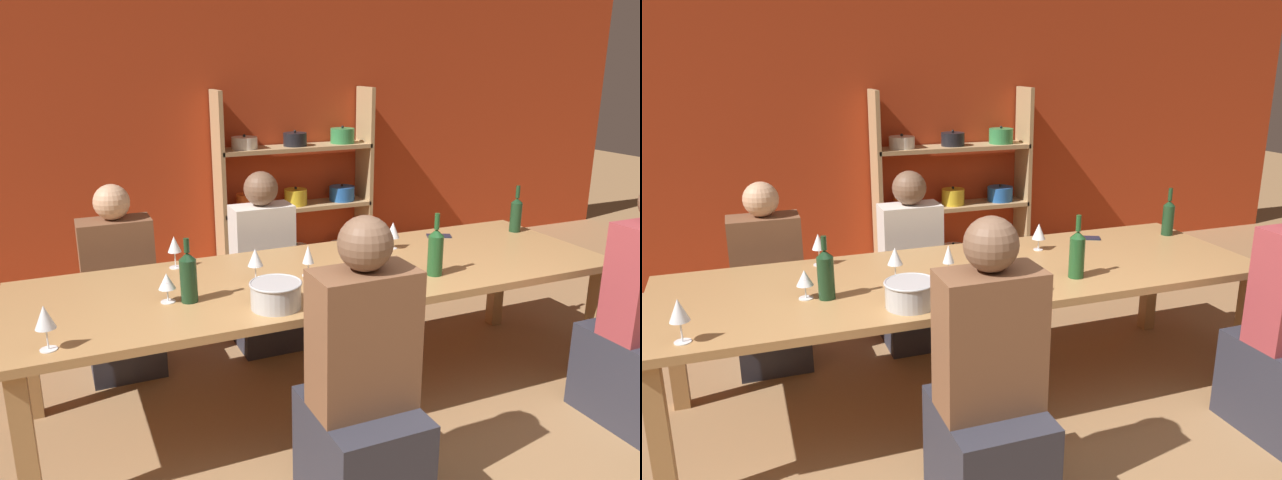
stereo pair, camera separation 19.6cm
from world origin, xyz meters
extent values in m
cube|color=#B23819|center=(0.00, 3.83, 1.35)|extent=(8.80, 0.06, 2.70)
cube|color=tan|center=(0.02, 3.63, 0.78)|extent=(0.04, 0.30, 1.57)
cube|color=tan|center=(1.38, 3.63, 0.78)|extent=(0.04, 0.30, 1.57)
cube|color=tan|center=(0.70, 3.63, 0.02)|extent=(1.36, 0.30, 0.04)
cylinder|color=#338447|center=(0.25, 3.63, 0.09)|extent=(0.19, 0.19, 0.11)
sphere|color=black|center=(0.25, 3.63, 0.16)|extent=(0.02, 0.02, 0.02)
cylinder|color=silver|center=(0.70, 3.63, 0.11)|extent=(0.20, 0.20, 0.15)
sphere|color=black|center=(0.70, 3.63, 0.19)|extent=(0.02, 0.02, 0.02)
cylinder|color=silver|center=(1.15, 3.63, 0.10)|extent=(0.21, 0.21, 0.12)
sphere|color=black|center=(1.15, 3.63, 0.17)|extent=(0.02, 0.02, 0.02)
cube|color=tan|center=(0.70, 3.63, 0.54)|extent=(1.36, 0.30, 0.04)
cylinder|color=#E0561E|center=(0.25, 3.63, 0.63)|extent=(0.17, 0.17, 0.14)
sphere|color=black|center=(0.25, 3.63, 0.71)|extent=(0.02, 0.02, 0.02)
cylinder|color=gold|center=(0.70, 3.63, 0.63)|extent=(0.20, 0.20, 0.14)
sphere|color=black|center=(0.70, 3.63, 0.71)|extent=(0.02, 0.02, 0.02)
cylinder|color=#235BAD|center=(1.15, 3.63, 0.62)|extent=(0.23, 0.23, 0.13)
sphere|color=black|center=(1.15, 3.63, 0.70)|extent=(0.02, 0.02, 0.02)
cube|color=tan|center=(0.70, 3.63, 1.06)|extent=(1.36, 0.30, 0.04)
cylinder|color=silver|center=(0.25, 3.63, 1.13)|extent=(0.22, 0.22, 0.10)
sphere|color=black|center=(0.25, 3.63, 1.19)|extent=(0.02, 0.02, 0.02)
cylinder|color=black|center=(0.70, 3.63, 1.14)|extent=(0.20, 0.20, 0.11)
sphere|color=black|center=(0.70, 3.63, 1.20)|extent=(0.02, 0.02, 0.02)
cylinder|color=#338447|center=(1.15, 3.63, 1.15)|extent=(0.21, 0.21, 0.13)
sphere|color=black|center=(1.15, 3.63, 1.22)|extent=(0.02, 0.02, 0.02)
cube|color=#AD7F4C|center=(0.01, 1.42, 0.71)|extent=(3.14, 1.02, 0.04)
cube|color=#AD7F4C|center=(-1.48, 0.99, 0.34)|extent=(0.08, 0.08, 0.69)
cube|color=#AD7F4C|center=(1.50, 0.99, 0.34)|extent=(0.08, 0.08, 0.69)
cube|color=#AD7F4C|center=(-1.48, 1.86, 0.34)|extent=(0.08, 0.08, 0.69)
cube|color=#AD7F4C|center=(1.50, 1.86, 0.34)|extent=(0.08, 0.08, 0.69)
cylinder|color=#B7BABC|center=(-0.40, 1.08, 0.79)|extent=(0.23, 0.23, 0.12)
torus|color=#B7BABC|center=(-0.40, 1.08, 0.84)|extent=(0.24, 0.24, 0.01)
cylinder|color=#19381E|center=(-0.74, 1.31, 0.83)|extent=(0.08, 0.08, 0.20)
cone|color=#19381E|center=(-0.74, 1.31, 0.95)|extent=(0.08, 0.08, 0.04)
cylinder|color=#19381E|center=(-0.74, 1.31, 1.00)|extent=(0.03, 0.03, 0.07)
cylinder|color=#1E4C23|center=(0.51, 1.17, 0.83)|extent=(0.08, 0.08, 0.21)
cone|color=#1E4C23|center=(0.51, 1.17, 0.96)|extent=(0.08, 0.08, 0.04)
cylinder|color=#1E4C23|center=(0.51, 1.17, 1.02)|extent=(0.03, 0.03, 0.08)
cylinder|color=#19381E|center=(1.46, 1.67, 0.82)|extent=(0.07, 0.07, 0.19)
cone|color=#19381E|center=(1.46, 1.67, 0.94)|extent=(0.07, 0.07, 0.03)
cylinder|color=#19381E|center=(1.46, 1.67, 0.99)|extent=(0.03, 0.03, 0.08)
cylinder|color=white|center=(-1.35, 1.03, 0.73)|extent=(0.07, 0.07, 0.00)
cylinder|color=white|center=(-1.35, 1.03, 0.78)|extent=(0.01, 0.01, 0.09)
cone|color=white|center=(-1.35, 1.03, 0.87)|extent=(0.08, 0.08, 0.09)
cylinder|color=white|center=(-0.70, 1.82, 0.73)|extent=(0.07, 0.07, 0.00)
cylinder|color=white|center=(-0.70, 1.82, 0.78)|extent=(0.01, 0.01, 0.09)
cone|color=white|center=(-0.70, 1.82, 0.86)|extent=(0.07, 0.07, 0.09)
cylinder|color=maroon|center=(-0.70, 1.82, 0.84)|extent=(0.04, 0.04, 0.03)
cylinder|color=white|center=(0.19, 1.03, 0.73)|extent=(0.06, 0.06, 0.00)
cylinder|color=white|center=(0.19, 1.03, 0.78)|extent=(0.01, 0.01, 0.09)
cone|color=white|center=(0.19, 1.03, 0.86)|extent=(0.07, 0.07, 0.07)
cylinder|color=maroon|center=(0.19, 1.03, 0.84)|extent=(0.04, 0.04, 0.03)
cylinder|color=white|center=(-0.83, 1.34, 0.73)|extent=(0.07, 0.07, 0.00)
cylinder|color=white|center=(-0.83, 1.34, 0.76)|extent=(0.01, 0.01, 0.06)
cone|color=white|center=(-0.83, 1.34, 0.83)|extent=(0.08, 0.08, 0.07)
cylinder|color=maroon|center=(-0.83, 1.34, 0.81)|extent=(0.04, 0.04, 0.03)
cylinder|color=white|center=(-0.10, 1.42, 0.73)|extent=(0.07, 0.07, 0.00)
cylinder|color=white|center=(-0.10, 1.42, 0.77)|extent=(0.01, 0.01, 0.07)
cone|color=white|center=(-0.10, 1.42, 0.85)|extent=(0.06, 0.06, 0.10)
cylinder|color=white|center=(0.54, 1.66, 0.73)|extent=(0.06, 0.06, 0.00)
cylinder|color=white|center=(0.54, 1.66, 0.77)|extent=(0.01, 0.01, 0.06)
cone|color=white|center=(0.54, 1.66, 0.84)|extent=(0.08, 0.08, 0.09)
cylinder|color=beige|center=(0.54, 1.66, 0.82)|extent=(0.04, 0.04, 0.04)
cylinder|color=white|center=(-0.38, 1.44, 0.73)|extent=(0.06, 0.06, 0.00)
cylinder|color=white|center=(-0.38, 1.44, 0.77)|extent=(0.01, 0.01, 0.08)
cone|color=white|center=(-0.38, 1.44, 0.86)|extent=(0.08, 0.08, 0.09)
cube|color=#1E2338|center=(0.94, 1.76, 0.73)|extent=(0.17, 0.13, 0.01)
cube|color=#2D2D38|center=(1.38, 0.60, 0.24)|extent=(0.40, 0.50, 0.47)
cube|color=#2D2D38|center=(-0.08, 2.23, 0.21)|extent=(0.38, 0.48, 0.42)
cube|color=silver|center=(-0.08, 2.23, 0.68)|extent=(0.38, 0.21, 0.50)
sphere|color=brown|center=(-0.08, 2.23, 1.03)|extent=(0.21, 0.21, 0.21)
cube|color=#2D2D38|center=(-0.22, 0.56, 0.24)|extent=(0.41, 0.51, 0.47)
cube|color=brown|center=(-0.22, 0.56, 0.76)|extent=(0.41, 0.22, 0.57)
sphere|color=brown|center=(-0.22, 0.56, 1.15)|extent=(0.21, 0.21, 0.21)
cube|color=#2D2D38|center=(-0.97, 2.25, 0.23)|extent=(0.41, 0.51, 0.45)
cube|color=brown|center=(-0.97, 2.25, 0.69)|extent=(0.41, 0.23, 0.47)
sphere|color=tan|center=(-0.97, 2.25, 1.03)|extent=(0.21, 0.21, 0.21)
camera|label=1|loc=(-1.27, -1.40, 1.82)|focal=35.00mm
camera|label=2|loc=(-1.08, -1.47, 1.82)|focal=35.00mm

